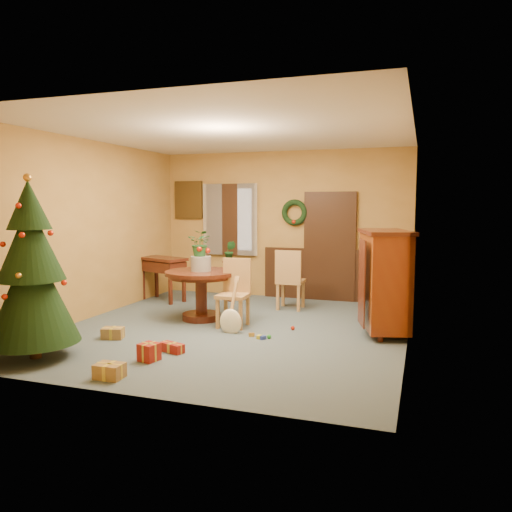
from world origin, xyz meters
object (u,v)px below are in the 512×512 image
at_px(writing_desk, 163,268).
at_px(sideboard, 384,279).
at_px(dining_table, 201,286).
at_px(chair_near, 235,290).
at_px(christmas_tree, 32,272).

bearing_deg(writing_desk, sideboard, -15.29).
distance_m(dining_table, chair_near, 0.68).
relative_size(dining_table, chair_near, 1.12).
relative_size(writing_desk, sideboard, 0.70).
relative_size(dining_table, writing_desk, 1.09).
bearing_deg(christmas_tree, sideboard, 32.99).
bearing_deg(chair_near, sideboard, 6.43).
distance_m(chair_near, christmas_tree, 2.91).
relative_size(dining_table, sideboard, 0.77).
relative_size(chair_near, christmas_tree, 0.46).
bearing_deg(christmas_tree, writing_desk, 94.77).
height_order(dining_table, chair_near, chair_near).
xyz_separation_m(dining_table, chair_near, (0.66, -0.20, -0.00)).
bearing_deg(sideboard, christmas_tree, -147.01).
height_order(dining_table, christmas_tree, christmas_tree).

